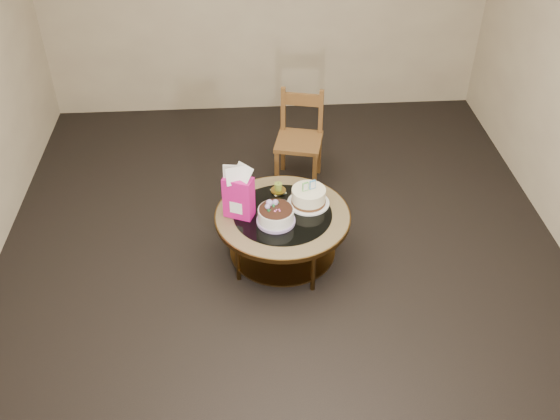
{
  "coord_description": "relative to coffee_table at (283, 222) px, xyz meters",
  "views": [
    {
      "loc": [
        -0.27,
        -3.64,
        3.34
      ],
      "look_at": [
        -0.02,
        0.02,
        0.48
      ],
      "focal_mm": 40.0,
      "sensor_mm": 36.0,
      "label": 1
    }
  ],
  "objects": [
    {
      "name": "cream_cake",
      "position": [
        0.2,
        0.11,
        0.14
      ],
      "size": [
        0.32,
        0.32,
        0.2
      ],
      "rotation": [
        0.0,
        0.0,
        0.38
      ],
      "color": "white",
      "rests_on": "coffee_table"
    },
    {
      "name": "dining_chair",
      "position": [
        0.23,
        1.1,
        0.06
      ],
      "size": [
        0.47,
        0.47,
        0.85
      ],
      "rotation": [
        0.0,
        0.0,
        -0.23
      ],
      "color": "brown",
      "rests_on": "ground"
    },
    {
      "name": "coffee_table",
      "position": [
        0.0,
        0.0,
        0.0
      ],
      "size": [
        1.02,
        1.02,
        0.46
      ],
      "color": "brown",
      "rests_on": "ground"
    },
    {
      "name": "ground",
      "position": [
        -0.0,
        0.0,
        -0.38
      ],
      "size": [
        5.0,
        5.0,
        0.0
      ],
      "primitive_type": "plane",
      "color": "black",
      "rests_on": "ground"
    },
    {
      "name": "gift_bag",
      "position": [
        -0.32,
        0.01,
        0.29
      ],
      "size": [
        0.24,
        0.21,
        0.42
      ],
      "rotation": [
        0.0,
        0.0,
        -0.41
      ],
      "color": "#D91480",
      "rests_on": "coffee_table"
    },
    {
      "name": "decorated_cake",
      "position": [
        -0.06,
        -0.1,
        0.13
      ],
      "size": [
        0.29,
        0.29,
        0.17
      ],
      "rotation": [
        0.0,
        0.0,
        -0.27
      ],
      "color": "#A086BE",
      "rests_on": "coffee_table"
    },
    {
      "name": "room_walls",
      "position": [
        -0.0,
        0.0,
        1.16
      ],
      "size": [
        4.52,
        5.02,
        2.61
      ],
      "color": "#BDAF8F",
      "rests_on": "ground"
    },
    {
      "name": "pillar_candle",
      "position": [
        -0.01,
        0.28,
        0.11
      ],
      "size": [
        0.13,
        0.13,
        0.09
      ],
      "rotation": [
        0.0,
        0.0,
        0.36
      ],
      "color": "#E5C85E",
      "rests_on": "coffee_table"
    }
  ]
}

